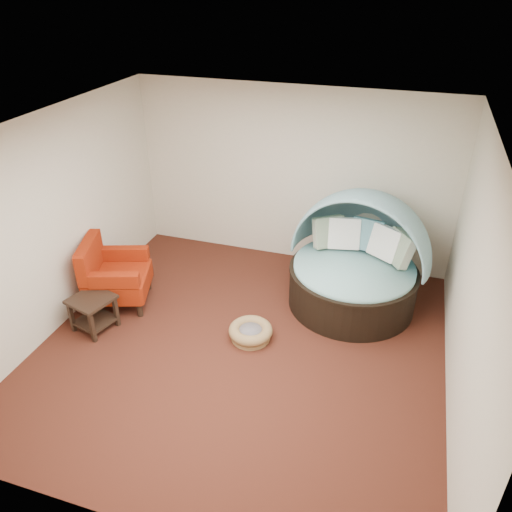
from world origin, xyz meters
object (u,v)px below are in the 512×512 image
(red_armchair, at_px, (113,275))
(side_table, at_px, (93,309))
(canopy_daybed, at_px, (358,254))
(pet_basket, at_px, (251,332))

(red_armchair, xyz_separation_m, side_table, (0.06, -0.62, -0.15))
(canopy_daybed, bearing_deg, pet_basket, -121.31)
(canopy_daybed, relative_size, red_armchair, 1.98)
(canopy_daybed, distance_m, pet_basket, 1.85)
(red_armchair, bearing_deg, side_table, -102.87)
(pet_basket, height_order, red_armchair, red_armchair)
(red_armchair, relative_size, side_table, 1.72)
(canopy_daybed, xyz_separation_m, pet_basket, (-1.15, -1.29, -0.66))
(pet_basket, xyz_separation_m, red_armchair, (-2.12, 0.20, 0.36))
(pet_basket, xyz_separation_m, side_table, (-2.06, -0.42, 0.21))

